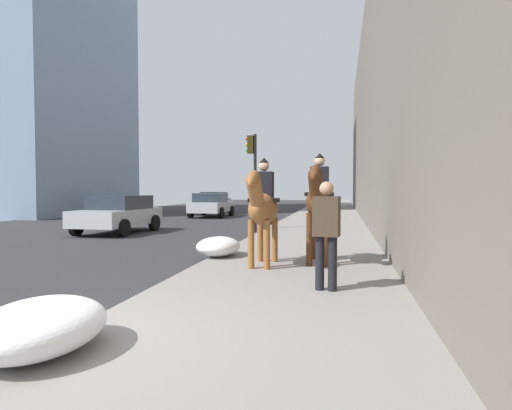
{
  "coord_description": "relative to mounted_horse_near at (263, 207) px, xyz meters",
  "views": [
    {
      "loc": [
        -4.01,
        -3.0,
        1.71
      ],
      "look_at": [
        4.0,
        -1.41,
        1.4
      ],
      "focal_mm": 30.35,
      "sensor_mm": 36.0,
      "label": 1
    }
  ],
  "objects": [
    {
      "name": "snow_pile_near",
      "position": [
        -5.09,
        1.26,
        -0.96
      ],
      "size": [
        1.48,
        1.14,
        0.51
      ],
      "primitive_type": "ellipsoid",
      "color": "white",
      "rests_on": "sidewalk_slab"
    },
    {
      "name": "car_near_lane",
      "position": [
        6.54,
        6.85,
        -0.57
      ],
      "size": [
        3.92,
        2.21,
        1.44
      ],
      "rotation": [
        0.0,
        0.0,
        3.11
      ],
      "color": "#B7BABF",
      "rests_on": "ground"
    },
    {
      "name": "traffic_light_near_curb",
      "position": [
        7.96,
        1.85,
        1.24
      ],
      "size": [
        0.2,
        0.44,
        3.84
      ],
      "color": "black",
      "rests_on": "ground"
    },
    {
      "name": "car_far_lane",
      "position": [
        16.22,
        6.1,
        -0.58
      ],
      "size": [
        3.85,
        2.06,
        1.44
      ],
      "rotation": [
        0.0,
        0.0,
        0.0
      ],
      "color": "#B7BABF",
      "rests_on": "ground"
    },
    {
      "name": "glass_office_tower",
      "position": [
        17.6,
        19.41,
        12.82
      ],
      "size": [
        12.0,
        10.0,
        28.31
      ],
      "primitive_type": "cube",
      "color": "#7A8EA8",
      "rests_on": "ground"
    },
    {
      "name": "car_mid_lane",
      "position": [
        23.97,
        8.34,
        -0.59
      ],
      "size": [
        4.38,
        2.05,
        1.44
      ],
      "rotation": [
        0.0,
        0.0,
        3.11
      ],
      "color": "#B7BABF",
      "rests_on": "ground"
    },
    {
      "name": "mounted_horse_far",
      "position": [
        0.54,
        -1.12,
        0.11
      ],
      "size": [
        2.15,
        0.62,
        2.35
      ],
      "rotation": [
        0.0,
        0.0,
        3.11
      ],
      "color": "#4C2B16",
      "rests_on": "sidewalk_slab"
    },
    {
      "name": "sidewalk_slab",
      "position": [
        -4.71,
        -0.61,
        -1.28
      ],
      "size": [
        120.0,
        4.04,
        0.12
      ],
      "primitive_type": "cube",
      "color": "gray",
      "rests_on": "ground"
    },
    {
      "name": "mounted_horse_near",
      "position": [
        0.0,
        0.0,
        0.0
      ],
      "size": [
        2.15,
        0.61,
        2.23
      ],
      "rotation": [
        0.0,
        0.0,
        3.12
      ],
      "color": "brown",
      "rests_on": "sidewalk_slab"
    },
    {
      "name": "snow_pile_far",
      "position": [
        1.07,
        1.26,
        -0.99
      ],
      "size": [
        1.31,
        1.01,
        0.45
      ],
      "primitive_type": "ellipsoid",
      "color": "white",
      "rests_on": "sidewalk_slab"
    },
    {
      "name": "pedestrian_greeting",
      "position": [
        -1.94,
        -1.36,
        -0.24
      ],
      "size": [
        0.32,
        0.44,
        1.7
      ],
      "rotation": [
        0.0,
        0.0,
        -0.15
      ],
      "color": "black",
      "rests_on": "sidewalk_slab"
    }
  ]
}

